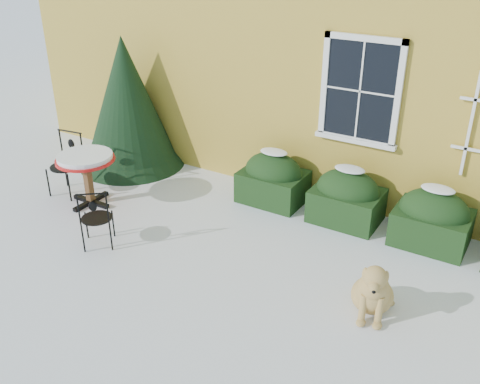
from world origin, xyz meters
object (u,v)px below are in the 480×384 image
Objects in this scene: bistro_table at (86,163)px; patio_chair_near at (96,217)px; dog at (373,292)px; patio_chair_far at (67,164)px; evergreen_shrub at (128,115)px.

patio_chair_near is (1.07, -0.88, -0.27)m from bistro_table.
patio_chair_far is at bearing 159.91° from dog.
evergreen_shrub reaches higher than patio_chair_far.
dog is at bearing -3.58° from bistro_table.
patio_chair_far reaches higher than patio_chair_near.
patio_chair_far is (-0.61, 0.12, -0.20)m from bistro_table.
dog is (4.95, -0.31, -0.41)m from bistro_table.
dog is (5.56, -0.43, -0.21)m from patio_chair_far.
patio_chair_far is at bearing 168.73° from bistro_table.
evergreen_shrub is 2.71× the size of dog.
evergreen_shrub is 5.84m from dog.
evergreen_shrub is at bearing -96.35° from patio_chair_near.
evergreen_shrub is 1.57m from patio_chair_far.
evergreen_shrub is 2.28× the size of patio_chair_far.
bistro_table is 1.41m from patio_chair_near.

